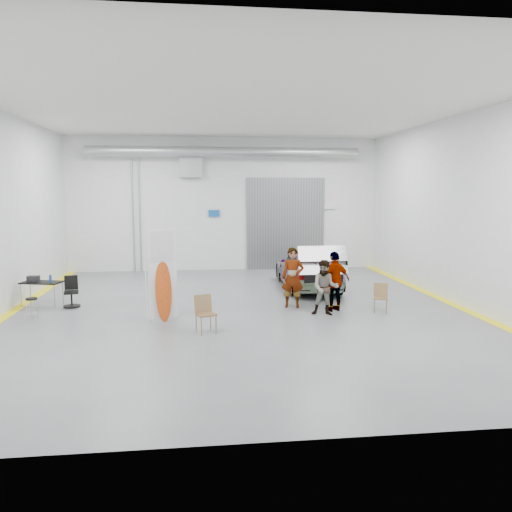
{
  "coord_description": "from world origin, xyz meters",
  "views": [
    {
      "loc": [
        -1.28,
        -14.77,
        3.65
      ],
      "look_at": [
        0.63,
        1.32,
        1.5
      ],
      "focal_mm": 35.0,
      "sensor_mm": 36.0,
      "label": 1
    }
  ],
  "objects": [
    {
      "name": "ground",
      "position": [
        0.0,
        0.0,
        0.0
      ],
      "size": [
        16.0,
        16.0,
        0.0
      ],
      "primitive_type": "plane",
      "color": "slate",
      "rests_on": "ground"
    },
    {
      "name": "room_shell",
      "position": [
        0.24,
        2.22,
        4.08
      ],
      "size": [
        14.02,
        16.18,
        6.01
      ],
      "color": "silver",
      "rests_on": "ground"
    },
    {
      "name": "sedan_car",
      "position": [
        2.84,
        3.31,
        0.7
      ],
      "size": [
        2.06,
        4.86,
        1.4
      ],
      "primitive_type": "imported",
      "rotation": [
        0.0,
        0.0,
        3.12
      ],
      "color": "white",
      "rests_on": "ground"
    },
    {
      "name": "person_a",
      "position": [
        1.66,
        0.28,
        0.94
      ],
      "size": [
        0.78,
        0.61,
        1.88
      ],
      "primitive_type": "imported",
      "rotation": [
        0.0,
        0.0,
        -0.25
      ],
      "color": "#865949",
      "rests_on": "ground"
    },
    {
      "name": "person_b",
      "position": [
        2.42,
        -0.8,
        0.82
      ],
      "size": [
        0.93,
        0.8,
        1.64
      ],
      "primitive_type": "imported",
      "rotation": [
        0.0,
        0.0,
        -0.26
      ],
      "color": "slate",
      "rests_on": "ground"
    },
    {
      "name": "person_c",
      "position": [
        2.84,
        -0.33,
        0.91
      ],
      "size": [
        1.14,
        0.79,
        1.82
      ],
      "primitive_type": "imported",
      "rotation": [
        0.0,
        0.0,
        3.51
      ],
      "color": "brown",
      "rests_on": "ground"
    },
    {
      "name": "surfboard_display",
      "position": [
        -2.31,
        -0.99,
        1.12
      ],
      "size": [
        0.75,
        0.38,
        2.76
      ],
      "rotation": [
        0.0,
        0.0,
        0.32
      ],
      "color": "white",
      "rests_on": "ground"
    },
    {
      "name": "folding_chair_near",
      "position": [
        -1.09,
        -2.25,
        0.3
      ],
      "size": [
        0.58,
        0.61,
        0.97
      ],
      "rotation": [
        0.0,
        0.0,
        0.34
      ],
      "color": "brown",
      "rests_on": "ground"
    },
    {
      "name": "folding_chair_far",
      "position": [
        4.15,
        -0.68,
        0.27
      ],
      "size": [
        0.52,
        0.55,
        0.86
      ],
      "rotation": [
        0.0,
        0.0,
        -0.34
      ],
      "color": "brown",
      "rests_on": "ground"
    },
    {
      "name": "shop_stool",
      "position": [
        -5.93,
        -0.43,
        0.32
      ],
      "size": [
        0.33,
        0.33,
        0.65
      ],
      "rotation": [
        0.0,
        0.0,
        -0.42
      ],
      "color": "black",
      "rests_on": "ground"
    },
    {
      "name": "work_table",
      "position": [
        -6.25,
        1.42,
        0.77
      ],
      "size": [
        1.34,
        0.9,
        1.0
      ],
      "rotation": [
        0.0,
        0.0,
        -0.25
      ],
      "color": "#93969B",
      "rests_on": "ground"
    },
    {
      "name": "office_chair",
      "position": [
        -5.22,
        1.16,
        0.42
      ],
      "size": [
        0.51,
        0.52,
        0.96
      ],
      "rotation": [
        0.0,
        0.0,
        0.19
      ],
      "color": "black",
      "rests_on": "ground"
    },
    {
      "name": "trunk_lid",
      "position": [
        2.84,
        1.15,
        1.42
      ],
      "size": [
        1.63,
        0.99,
        0.04
      ],
      "primitive_type": "cube",
      "color": "silver",
      "rests_on": "sedan_car"
    }
  ]
}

